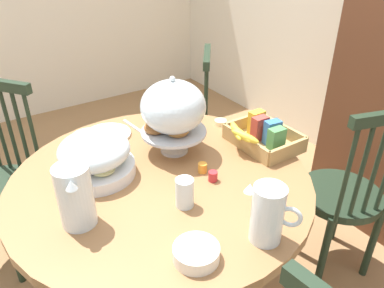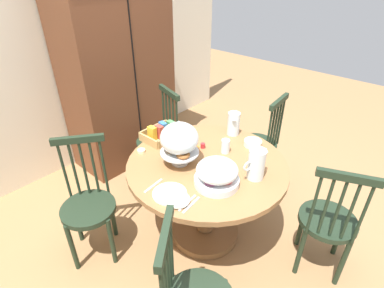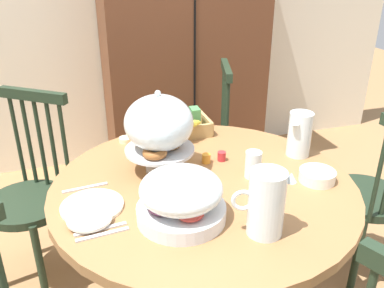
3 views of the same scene
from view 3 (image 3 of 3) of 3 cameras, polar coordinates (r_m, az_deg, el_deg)
name	(u,v)px [view 3 (image 3 of 3)]	position (r m, az deg, el deg)	size (l,w,h in m)	color
wooden_armoire	(182,41)	(2.98, -1.34, 14.03)	(1.18, 0.60, 1.96)	brown
dining_table	(203,228)	(1.73, 1.53, -11.57)	(1.18, 1.18, 0.74)	olive
windsor_chair_near_window	(369,199)	(2.22, 23.32, -7.00)	(0.40, 0.40, 0.97)	#1E2D1E
windsor_chair_by_cabinet	(202,149)	(2.53, 1.34, -0.74)	(0.42, 0.42, 0.97)	#1E2D1E
windsor_chair_facing_door	(31,200)	(2.18, -21.37, -7.28)	(0.46, 0.46, 0.97)	#1E2D1E
pastry_stand_with_dome	(159,126)	(1.62, -4.60, 2.50)	(0.28, 0.28, 0.34)	silver
fruit_platter_covered	(181,197)	(1.37, -1.50, -7.32)	(0.30, 0.30, 0.18)	silver
orange_juice_pitcher	(299,136)	(1.85, 14.63, 1.09)	(0.16, 0.13, 0.20)	silver
milk_pitcher	(266,206)	(1.31, 10.19, -8.43)	(0.19, 0.11, 0.22)	silver
cereal_basket	(177,124)	(2.03, -2.08, 2.78)	(0.32, 0.30, 0.12)	tan
china_plate_large	(92,206)	(1.50, -13.64, -8.34)	(0.22, 0.22, 0.01)	white
china_plate_small	(90,218)	(1.42, -13.98, -9.95)	(0.15, 0.15, 0.01)	white
cereal_bowl	(317,176)	(1.69, 16.92, -4.23)	(0.14, 0.14, 0.04)	white
drinking_glass	(253,165)	(1.64, 8.45, -2.84)	(0.06, 0.06, 0.11)	silver
butter_dish	(125,140)	(1.97, -9.19, 0.60)	(0.06, 0.06, 0.02)	beige
jam_jar_strawberry	(222,156)	(1.77, 4.12, -1.69)	(0.04, 0.04, 0.04)	#B7282D
jam_jar_apricot	(206,158)	(1.75, 1.98, -2.01)	(0.04, 0.04, 0.04)	orange
table_knife	(101,229)	(1.39, -12.53, -11.42)	(0.17, 0.01, 0.01)	silver
dinner_fork	(103,234)	(1.37, -12.26, -12.12)	(0.17, 0.01, 0.01)	silver
soup_spoon	(85,188)	(1.62, -14.56, -5.87)	(0.17, 0.01, 0.01)	silver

